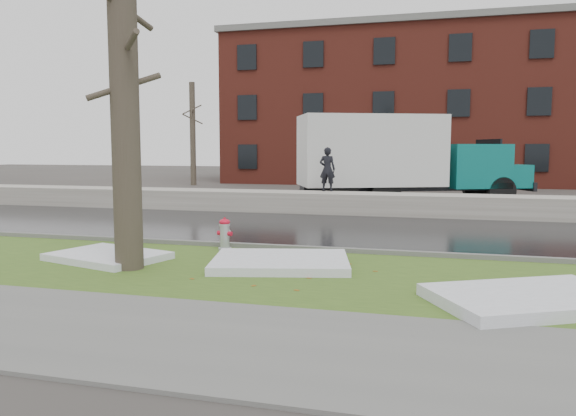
% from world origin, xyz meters
% --- Properties ---
extents(ground, '(120.00, 120.00, 0.00)m').
position_xyz_m(ground, '(0.00, 0.00, 0.00)').
color(ground, '#47423D').
rests_on(ground, ground).
extents(verge, '(60.00, 4.50, 0.04)m').
position_xyz_m(verge, '(0.00, -1.25, 0.02)').
color(verge, '#34511B').
rests_on(verge, ground).
extents(sidewalk, '(60.00, 3.00, 0.05)m').
position_xyz_m(sidewalk, '(0.00, -5.00, 0.03)').
color(sidewalk, slate).
rests_on(sidewalk, ground).
extents(road, '(60.00, 7.00, 0.03)m').
position_xyz_m(road, '(0.00, 4.50, 0.01)').
color(road, black).
rests_on(road, ground).
extents(parking_lot, '(60.00, 9.00, 0.03)m').
position_xyz_m(parking_lot, '(0.00, 13.00, 0.01)').
color(parking_lot, slate).
rests_on(parking_lot, ground).
extents(curb, '(60.00, 0.15, 0.14)m').
position_xyz_m(curb, '(0.00, 1.00, 0.07)').
color(curb, slate).
rests_on(curb, ground).
extents(snowbank, '(60.00, 1.60, 0.75)m').
position_xyz_m(snowbank, '(0.00, 8.70, 0.38)').
color(snowbank, '#B3AEA4').
rests_on(snowbank, ground).
extents(brick_building, '(26.00, 12.00, 10.00)m').
position_xyz_m(brick_building, '(2.00, 30.00, 5.00)').
color(brick_building, maroon).
rests_on(brick_building, ground).
extents(bg_tree_left, '(1.40, 1.62, 6.50)m').
position_xyz_m(bg_tree_left, '(-12.00, 22.00, 3.33)').
color(bg_tree_left, brown).
rests_on(bg_tree_left, ground).
extents(bg_tree_center, '(1.40, 1.62, 6.50)m').
position_xyz_m(bg_tree_center, '(-6.00, 26.00, 3.33)').
color(bg_tree_center, brown).
rests_on(bg_tree_center, ground).
extents(fire_hydrant, '(0.37, 0.33, 0.74)m').
position_xyz_m(fire_hydrant, '(-1.31, 0.58, 0.43)').
color(fire_hydrant, '#A8ADB1').
rests_on(fire_hydrant, verge).
extents(tree, '(1.30, 1.43, 6.63)m').
position_xyz_m(tree, '(-2.34, -1.73, 3.38)').
color(tree, brown).
rests_on(tree, verge).
extents(box_truck, '(10.85, 6.05, 3.69)m').
position_xyz_m(box_truck, '(1.56, 12.74, 1.95)').
color(box_truck, black).
rests_on(box_truck, ground).
extents(worker, '(0.61, 0.41, 1.62)m').
position_xyz_m(worker, '(-0.73, 9.30, 1.56)').
color(worker, black).
rests_on(worker, snowbank).
extents(snow_patch_near, '(2.99, 2.54, 0.16)m').
position_xyz_m(snow_patch_near, '(0.37, -0.74, 0.12)').
color(snow_patch_near, silver).
rests_on(snow_patch_near, verge).
extents(snow_patch_far, '(2.56, 2.15, 0.14)m').
position_xyz_m(snow_patch_far, '(-3.23, -1.08, 0.11)').
color(snow_patch_far, silver).
rests_on(snow_patch_far, verge).
extents(snow_patch_side, '(3.32, 2.91, 0.18)m').
position_xyz_m(snow_patch_side, '(4.68, -2.40, 0.13)').
color(snow_patch_side, silver).
rests_on(snow_patch_side, verge).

